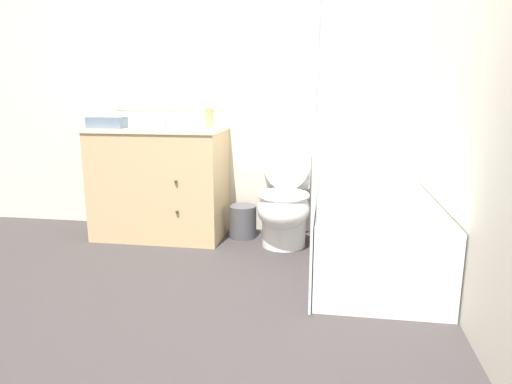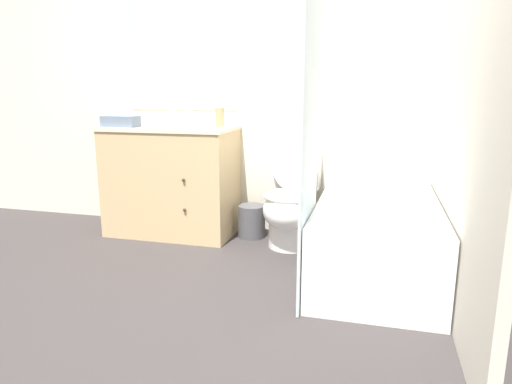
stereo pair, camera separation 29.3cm
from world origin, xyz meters
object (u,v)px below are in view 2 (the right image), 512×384
(bath_towel_folded, at_px, (352,213))
(bathtub, at_px, (376,237))
(hand_towel_folded, at_px, (121,121))
(sink_faucet, at_px, (179,120))
(tissue_box, at_px, (191,120))
(toilet, at_px, (291,204))
(vanity_cabinet, at_px, (172,180))
(soap_dispenser, at_px, (220,117))
(wastebasket, at_px, (252,221))

(bath_towel_folded, bearing_deg, bathtub, 74.69)
(hand_towel_folded, relative_size, bath_towel_folded, 1.00)
(sink_faucet, relative_size, hand_towel_folded, 0.51)
(bathtub, xyz_separation_m, tissue_box, (-1.47, 0.46, 0.70))
(sink_faucet, height_order, bath_towel_folded, sink_faucet)
(toilet, bearing_deg, vanity_cabinet, 175.72)
(vanity_cabinet, relative_size, soap_dispenser, 5.88)
(bathtub, height_order, hand_towel_folded, hand_towel_folded)
(wastebasket, bearing_deg, bathtub, -26.93)
(sink_faucet, distance_m, soap_dispenser, 0.42)
(tissue_box, bearing_deg, bath_towel_folded, -35.93)
(bathtub, height_order, tissue_box, tissue_box)
(bathtub, relative_size, soap_dispenser, 8.18)
(bath_towel_folded, bearing_deg, sink_faucet, 143.29)
(hand_towel_folded, bearing_deg, soap_dispenser, 17.08)
(toilet, bearing_deg, sink_faucet, 166.19)
(sink_faucet, distance_m, hand_towel_folded, 0.48)
(bathtub, bearing_deg, toilet, 149.53)
(hand_towel_folded, bearing_deg, wastebasket, 11.97)
(sink_faucet, distance_m, wastebasket, 1.04)
(bathtub, relative_size, wastebasket, 5.51)
(vanity_cabinet, relative_size, hand_towel_folded, 3.76)
(sink_faucet, xyz_separation_m, bath_towel_folded, (1.51, -1.12, -0.39))
(vanity_cabinet, xyz_separation_m, bath_towel_folded, (1.51, -0.95, 0.08))
(soap_dispenser, xyz_separation_m, hand_towel_folded, (-0.74, -0.23, -0.04))
(toilet, xyz_separation_m, hand_towel_folded, (-1.36, -0.09, 0.60))
(sink_faucet, relative_size, bathtub, 0.10)
(tissue_box, height_order, hand_towel_folded, tissue_box)
(wastebasket, relative_size, bath_towel_folded, 0.95)
(wastebasket, distance_m, bath_towel_folded, 1.37)
(toilet, xyz_separation_m, bath_towel_folded, (0.49, -0.87, 0.20))
(toilet, relative_size, soap_dispenser, 4.78)
(toilet, relative_size, wastebasket, 3.22)
(toilet, relative_size, bathtub, 0.58)
(bathtub, xyz_separation_m, soap_dispenser, (-1.24, 0.51, 0.72))
(vanity_cabinet, xyz_separation_m, tissue_box, (0.17, 0.02, 0.49))
(vanity_cabinet, distance_m, tissue_box, 0.52)
(bathtub, xyz_separation_m, wastebasket, (-0.98, 0.50, -0.11))
(vanity_cabinet, relative_size, bath_towel_folded, 3.75)
(wastebasket, distance_m, tissue_box, 0.95)
(tissue_box, distance_m, bath_towel_folded, 1.70)
(soap_dispenser, height_order, bath_towel_folded, soap_dispenser)
(toilet, bearing_deg, tissue_box, 173.75)
(sink_faucet, bearing_deg, bath_towel_folded, -36.71)
(toilet, height_order, wastebasket, toilet)
(wastebasket, bearing_deg, hand_towel_folded, -168.03)
(bathtub, bearing_deg, tissue_box, 162.52)
(toilet, distance_m, hand_towel_folded, 1.49)
(toilet, distance_m, wastebasket, 0.42)
(tissue_box, bearing_deg, toilet, -6.25)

